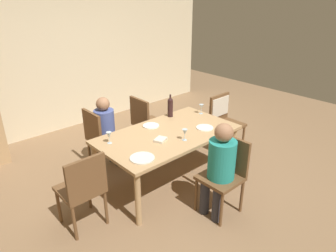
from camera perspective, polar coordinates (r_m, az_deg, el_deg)
The scene contains 18 objects.
ground_plane at distance 4.42m, azimuth 0.00°, elevation -9.84°, with size 10.00×10.00×0.00m, color #846647.
rear_room_partition at distance 6.08m, azimuth -17.92°, elevation 12.27°, with size 6.40×0.12×2.70m, color beige.
dining_table at distance 4.10m, azimuth 0.00°, elevation -2.23°, with size 1.84×1.03×0.73m.
chair_far_left at distance 4.55m, azimuth -12.38°, elevation -1.71°, with size 0.44×0.44×0.92m.
chair_near at distance 3.69m, azimuth 10.54°, elevation -7.99°, with size 0.44×0.44×0.92m.
chair_far_right at distance 4.96m, azimuth -4.17°, elevation 1.04°, with size 0.44×0.44×0.92m.
chair_left_end at distance 3.47m, azimuth -15.41°, elevation -10.76°, with size 0.44×0.44×0.92m.
chair_right_end at distance 5.08m, azimuth 9.98°, elevation 2.02°, with size 0.44×0.46×0.92m.
person_woman_host at distance 4.56m, azimuth -11.28°, elevation -0.16°, with size 0.33×0.29×1.09m.
person_man_bearded at distance 3.54m, azimuth 9.56°, elevation -6.91°, with size 0.36×0.31×1.15m.
wine_bottle_tall_green at distance 4.54m, azimuth 0.43°, elevation 3.57°, with size 0.08×0.08×0.34m.
wine_glass_near_left at distance 4.69m, azimuth 6.16°, elevation 3.49°, with size 0.07×0.07×0.15m.
wine_glass_centre at distance 3.84m, azimuth 3.10°, elevation -1.18°, with size 0.07×0.07×0.15m.
wine_glass_near_right at distance 3.82m, azimuth -10.82°, elevation -1.70°, with size 0.07×0.07×0.15m.
dinner_plate_host at distance 4.27m, azimuth -3.16°, elevation 0.06°, with size 0.22×0.22×0.01m, color white.
dinner_plate_guest_left at distance 4.23m, azimuth 6.79°, elevation -0.31°, with size 0.23×0.23×0.01m, color white.
dinner_plate_guest_right at distance 3.48m, azimuth -4.79°, elevation -5.89°, with size 0.28×0.28×0.01m, color silver.
folded_napkin at distance 3.85m, azimuth -1.41°, elevation -2.53°, with size 0.16×0.12×0.03m, color beige.
Camera 1 is at (-2.47, -2.72, 2.45)m, focal length 33.06 mm.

